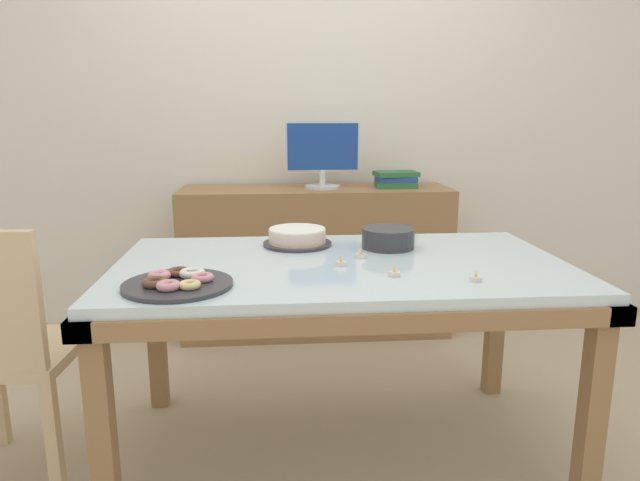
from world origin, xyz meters
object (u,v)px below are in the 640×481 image
object	(u,v)px
tealight_centre	(476,278)
plate_stack	(388,238)
chair	(3,346)
cake_chocolate_round	(297,237)
pastry_platter	(178,282)
tealight_near_cakes	(361,256)
book_stack	(396,179)
tealight_near_front	(341,263)
tealight_right_edge	(394,273)
computer_monitor	(323,155)

from	to	relation	value
tealight_centre	plate_stack	bearing A→B (deg)	111.15
chair	cake_chocolate_round	size ratio (longest dim) A/B	3.36
pastry_platter	tealight_near_cakes	bearing A→B (deg)	26.22
pastry_platter	tealight_near_cakes	distance (m)	0.69
book_stack	tealight_centre	bearing A→B (deg)	-92.52
chair	plate_stack	world-z (taller)	chair
tealight_centre	tealight_near_front	world-z (taller)	same
book_stack	tealight_near_front	distance (m)	1.41
book_stack	tealight_right_edge	size ratio (longest dim) A/B	6.32
tealight_near_cakes	tealight_right_edge	distance (m)	0.26
chair	pastry_platter	bearing A→B (deg)	-12.35
plate_stack	tealight_near_cakes	distance (m)	0.21
computer_monitor	pastry_platter	xyz separation A→B (m)	(-0.58, -1.52, -0.28)
tealight_centre	chair	bearing A→B (deg)	174.32
computer_monitor	tealight_near_cakes	distance (m)	1.25
cake_chocolate_round	plate_stack	size ratio (longest dim) A/B	1.33
pastry_platter	tealight_near_cakes	world-z (taller)	pastry_platter
cake_chocolate_round	tealight_right_edge	size ratio (longest dim) A/B	6.98
tealight_near_cakes	book_stack	bearing A→B (deg)	72.29
tealight_near_front	tealight_near_cakes	bearing A→B (deg)	49.71
tealight_near_cakes	tealight_near_front	distance (m)	0.14
cake_chocolate_round	pastry_platter	xyz separation A→B (m)	(-0.40, -0.54, -0.02)
pastry_platter	cake_chocolate_round	bearing A→B (deg)	53.73
tealight_near_front	pastry_platter	bearing A→B (deg)	-159.21
computer_monitor	tealight_near_front	world-z (taller)	computer_monitor
computer_monitor	tealight_near_front	bearing A→B (deg)	-92.17
pastry_platter	plate_stack	distance (m)	0.89
chair	tealight_centre	bearing A→B (deg)	-5.68
cake_chocolate_round	pastry_platter	world-z (taller)	cake_chocolate_round
chair	book_stack	world-z (taller)	book_stack
book_stack	tealight_centre	world-z (taller)	book_stack
tealight_centre	tealight_near_front	xyz separation A→B (m)	(-0.41, 0.22, 0.00)
computer_monitor	cake_chocolate_round	world-z (taller)	computer_monitor
chair	tealight_near_front	world-z (taller)	chair
pastry_platter	plate_stack	size ratio (longest dim) A/B	1.62
tealight_near_cakes	tealight_right_edge	world-z (taller)	same
plate_stack	book_stack	bearing A→B (deg)	76.44
computer_monitor	plate_stack	world-z (taller)	computer_monitor
chair	computer_monitor	size ratio (longest dim) A/B	2.22
cake_chocolate_round	tealight_near_cakes	distance (m)	0.33
pastry_platter	tealight_near_front	xyz separation A→B (m)	(0.53, 0.20, -0.00)
chair	computer_monitor	world-z (taller)	computer_monitor
book_stack	tealight_near_front	size ratio (longest dim) A/B	6.32
tealight_right_edge	plate_stack	bearing A→B (deg)	81.54
tealight_near_cakes	tealight_centre	distance (m)	0.46
plate_stack	tealight_centre	world-z (taller)	plate_stack
tealight_right_edge	computer_monitor	bearing A→B (deg)	94.30
chair	book_stack	size ratio (longest dim) A/B	3.72
cake_chocolate_round	tealight_near_front	size ratio (longest dim) A/B	6.98
tealight_centre	tealight_near_cakes	bearing A→B (deg)	134.50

